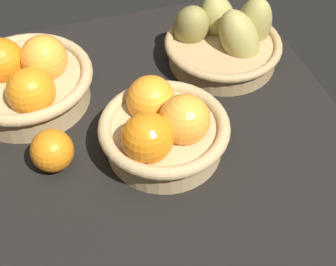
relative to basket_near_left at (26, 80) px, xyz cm
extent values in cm
cube|color=black|center=(20.31, 16.74, -6.34)|extent=(84.00, 72.00, 3.00)
cylinder|color=tan|center=(-0.26, -0.14, -2.05)|extent=(21.90, 21.90, 5.58)
torus|color=tan|center=(-0.26, -0.14, 0.74)|extent=(24.03, 24.03, 2.13)
sphere|color=#F49E33|center=(-1.04, 3.86, 3.20)|extent=(8.23, 8.23, 8.23)
sphere|color=orange|center=(-3.02, -3.39, 2.80)|extent=(8.23, 8.23, 8.23)
sphere|color=orange|center=(5.91, 0.54, 2.20)|extent=(8.23, 8.23, 8.23)
cylinder|color=tan|center=(-0.06, 37.47, -2.67)|extent=(21.06, 21.06, 4.34)
torus|color=tan|center=(-0.06, 37.47, -0.49)|extent=(22.74, 22.74, 1.68)
ellipsoid|color=#9E934C|center=(1.97, 39.77, 1.52)|extent=(13.13, 13.10, 13.60)
ellipsoid|color=#9E934C|center=(-5.42, 38.26, 1.31)|extent=(7.91, 10.35, 12.47)
ellipsoid|color=olive|center=(-4.64, 32.37, 1.21)|extent=(11.28, 7.06, 12.98)
ellipsoid|color=#9E934C|center=(-1.39, 44.11, 1.21)|extent=(9.81, 8.02, 13.79)
cylinder|color=tan|center=(18.58, 19.70, -2.18)|extent=(19.06, 19.06, 5.31)
torus|color=tan|center=(18.58, 19.70, 0.47)|extent=(21.23, 21.23, 2.18)
sphere|color=orange|center=(13.48, 19.02, 1.93)|extent=(8.12, 8.12, 8.12)
sphere|color=#F49E33|center=(19.93, 22.48, 2.85)|extent=(8.12, 8.12, 8.12)
sphere|color=orange|center=(21.93, 15.97, 2.48)|extent=(8.12, 8.12, 8.12)
sphere|color=orange|center=(16.55, 1.82, -1.37)|extent=(6.93, 6.93, 6.93)
camera|label=1|loc=(70.32, 3.83, 57.42)|focal=52.69mm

